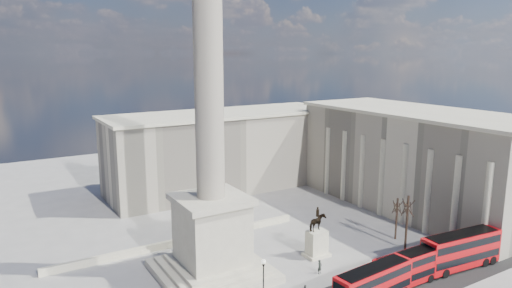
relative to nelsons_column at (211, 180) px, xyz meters
The scene contains 14 objects.
nelsons_column is the anchor object (origin of this frame).
balustrade_wall 16.55m from the nelsons_column, 90.00° to the left, with size 40.00×0.60×1.10m, color beige.
building_east 45.42m from the nelsons_column, ahead, with size 19.00×46.00×18.60m.
building_northeast 40.57m from the nelsons_column, 60.26° to the left, with size 51.00×17.00×16.60m.
red_bus_b 23.32m from the nelsons_column, 50.69° to the right, with size 11.17×3.38×4.47m.
red_bus_c 27.40m from the nelsons_column, 37.29° to the right, with size 10.52×2.52×4.26m.
red_bus_d 35.32m from the nelsons_column, 27.77° to the right, with size 12.51×3.99×4.98m.
victorian_lamp 14.11m from the nelsons_column, 81.75° to the right, with size 0.51×0.51×5.93m.
equestrian_statue 18.70m from the nelsons_column, 10.15° to the right, with size 3.52×2.64×7.46m.
bare_tree_near 29.83m from the nelsons_column, 15.37° to the right, with size 2.01×2.01×8.78m.
bare_tree_mid 31.14m from the nelsons_column, ahead, with size 1.86×1.86×7.04m.
bare_tree_far 38.58m from the nelsons_column, ahead, with size 1.72×1.72×7.00m.
pedestrian_walking 18.61m from the nelsons_column, 30.38° to the right, with size 0.71×0.47×1.94m, color black.
pedestrian_standing 33.14m from the nelsons_column, 20.56° to the right, with size 0.87×0.68×1.80m, color black.
Camera 1 is at (-23.89, -46.08, 28.79)m, focal length 32.00 mm.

